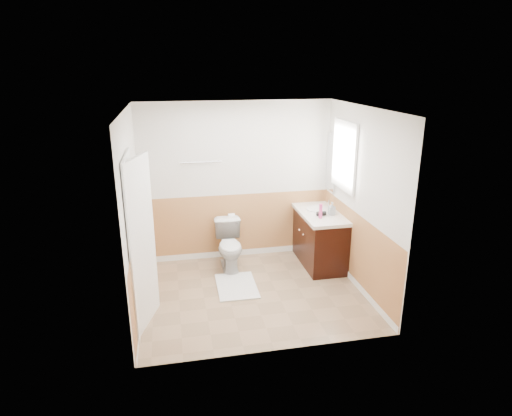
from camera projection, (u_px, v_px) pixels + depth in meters
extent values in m
plane|color=#8C7051|center=(252.00, 293.00, 6.02)|extent=(3.00, 3.00, 0.00)
plane|color=white|center=(252.00, 108.00, 5.24)|extent=(3.00, 3.00, 0.00)
plane|color=silver|center=(237.00, 182.00, 6.84)|extent=(3.00, 0.00, 3.00)
plane|color=silver|center=(277.00, 246.00, 4.42)|extent=(3.00, 0.00, 3.00)
plane|color=silver|center=(132.00, 215.00, 5.35)|extent=(0.00, 3.00, 3.00)
plane|color=silver|center=(361.00, 200.00, 5.91)|extent=(0.00, 3.00, 3.00)
plane|color=#B77E49|center=(237.00, 227.00, 7.06)|extent=(3.00, 0.00, 3.00)
plane|color=#B77E49|center=(275.00, 310.00, 4.66)|extent=(3.00, 0.00, 3.00)
plane|color=#B77E49|center=(139.00, 270.00, 5.58)|extent=(0.00, 2.60, 2.60)
plane|color=#B77E49|center=(356.00, 251.00, 6.14)|extent=(0.00, 2.60, 2.60)
imported|color=silver|center=(230.00, 246.00, 6.67)|extent=(0.42, 0.72, 0.73)
cube|color=silver|center=(237.00, 286.00, 6.19)|extent=(0.56, 0.81, 0.02)
cube|color=black|center=(320.00, 240.00, 6.81)|extent=(0.55, 1.10, 0.80)
sphere|color=silver|center=(303.00, 234.00, 6.61)|extent=(0.03, 0.03, 0.03)
sphere|color=#B9B9C0|center=(300.00, 230.00, 6.80)|extent=(0.03, 0.03, 0.03)
cube|color=silver|center=(320.00, 214.00, 6.67)|extent=(0.60, 1.15, 0.05)
cylinder|color=white|center=(318.00, 209.00, 6.80)|extent=(0.36, 0.36, 0.02)
cylinder|color=#BBBAC1|center=(329.00, 204.00, 6.82)|extent=(0.02, 0.02, 0.14)
cylinder|color=#CD357D|center=(321.00, 211.00, 6.38)|extent=(0.05, 0.05, 0.22)
imported|color=#939EA5|center=(332.00, 208.00, 6.54)|extent=(0.09, 0.10, 0.19)
cylinder|color=black|center=(321.00, 214.00, 6.51)|extent=(0.14, 0.07, 0.07)
cylinder|color=black|center=(318.00, 214.00, 6.57)|extent=(0.03, 0.03, 0.07)
cube|color=silver|center=(331.00, 162.00, 6.84)|extent=(0.02, 0.35, 0.90)
cube|color=white|center=(344.00, 156.00, 6.30)|extent=(0.04, 0.80, 1.00)
cube|color=white|center=(345.00, 156.00, 6.30)|extent=(0.01, 0.70, 0.90)
cube|color=white|center=(140.00, 245.00, 5.02)|extent=(0.29, 0.78, 2.04)
cube|color=white|center=(134.00, 245.00, 5.00)|extent=(0.02, 0.92, 2.10)
sphere|color=silver|center=(147.00, 240.00, 5.36)|extent=(0.06, 0.06, 0.06)
cylinder|color=silver|center=(201.00, 162.00, 6.58)|extent=(0.62, 0.02, 0.02)
cylinder|color=silver|center=(232.00, 217.00, 6.93)|extent=(0.14, 0.02, 0.02)
cylinder|color=white|center=(232.00, 217.00, 6.93)|extent=(0.10, 0.11, 0.11)
cube|color=white|center=(232.00, 223.00, 6.96)|extent=(0.10, 0.01, 0.16)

